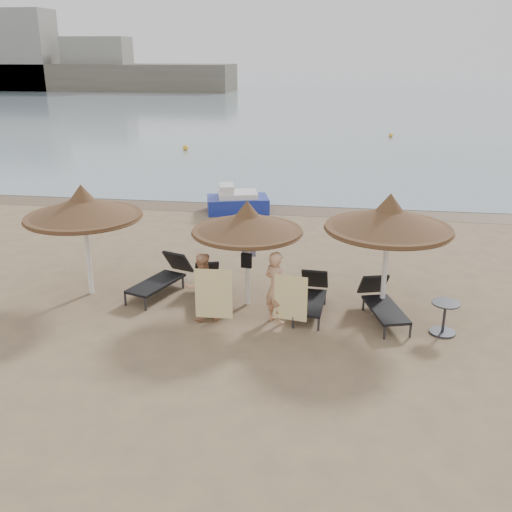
{
  "coord_description": "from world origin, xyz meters",
  "views": [
    {
      "loc": [
        2.13,
        -12.07,
        5.82
      ],
      "look_at": [
        0.17,
        1.2,
        1.0
      ],
      "focal_mm": 40.0,
      "sensor_mm": 36.0,
      "label": 1
    }
  ],
  "objects": [
    {
      "name": "ground",
      "position": [
        0.0,
        0.0,
        0.0
      ],
      "size": [
        160.0,
        160.0,
        0.0
      ],
      "primitive_type": "plane",
      "color": "#8D704F",
      "rests_on": "ground"
    },
    {
      "name": "sea",
      "position": [
        0.0,
        80.0,
        0.01
      ],
      "size": [
        200.0,
        140.0,
        0.03
      ],
      "primitive_type": "cube",
      "color": "slate",
      "rests_on": "ground"
    },
    {
      "name": "wet_sand_strip",
      "position": [
        0.0,
        9.4,
        0.0
      ],
      "size": [
        200.0,
        1.6,
        0.01
      ],
      "primitive_type": "cube",
      "color": "brown",
      "rests_on": "ground"
    },
    {
      "name": "far_shore",
      "position": [
        -25.1,
        77.82,
        2.91
      ],
      "size": [
        150.0,
        54.8,
        12.0
      ],
      "color": "#675F4C",
      "rests_on": "ground"
    },
    {
      "name": "palapa_left",
      "position": [
        -3.99,
        0.57,
        2.26
      ],
      "size": [
        2.86,
        2.86,
        2.83
      ],
      "rotation": [
        0.0,
        0.0,
        0.3
      ],
      "color": "white",
      "rests_on": "ground"
    },
    {
      "name": "palapa_center",
      "position": [
        0.07,
        0.49,
        2.07
      ],
      "size": [
        2.62,
        2.62,
        2.6
      ],
      "rotation": [
        0.0,
        0.0,
        -0.25
      ],
      "color": "white",
      "rests_on": "ground"
    },
    {
      "name": "palapa_right",
      "position": [
        3.28,
        0.54,
        2.29
      ],
      "size": [
        2.9,
        2.9,
        2.88
      ],
      "rotation": [
        0.0,
        0.0,
        0.05
      ],
      "color": "white",
      "rests_on": "ground"
    },
    {
      "name": "lounger_far_left",
      "position": [
        -2.2,
        0.91,
        0.41
      ],
      "size": [
        1.33,
        2.16,
        0.92
      ],
      "rotation": [
        0.0,
        0.0,
        -0.34
      ],
      "color": "#2E2F34",
      "rests_on": "ground"
    },
    {
      "name": "lounger_near_left",
      "position": [
        -0.93,
        0.68,
        0.36
      ],
      "size": [
        1.13,
        1.9,
        0.81
      ],
      "rotation": [
        0.0,
        0.0,
        0.32
      ],
      "color": "#2E2F34",
      "rests_on": "ground"
    },
    {
      "name": "lounger_near_right",
      "position": [
        1.62,
        0.37,
        0.38
      ],
      "size": [
        0.75,
        1.93,
        0.85
      ],
      "rotation": [
        0.0,
        0.0,
        -0.06
      ],
      "color": "#2E2F34",
      "rests_on": "ground"
    },
    {
      "name": "lounger_far_right",
      "position": [
        3.24,
        0.21,
        0.39
      ],
      "size": [
        1.15,
        2.02,
        0.86
      ],
      "rotation": [
        0.0,
        0.0,
        0.28
      ],
      "color": "#2E2F34",
      "rests_on": "ground"
    },
    {
      "name": "side_table",
      "position": [
        4.54,
        -0.39,
        0.34
      ],
      "size": [
        0.6,
        0.6,
        0.73
      ],
      "rotation": [
        0.0,
        0.0,
        -0.04
      ],
      "color": "#2E2F34",
      "rests_on": "ground"
    },
    {
      "name": "person_left",
      "position": [
        -0.83,
        -0.48,
        0.93
      ],
      "size": [
        1.0,
        0.82,
        1.87
      ],
      "primitive_type": "imported",
      "rotation": [
        0.0,
        0.0,
        3.49
      ],
      "color": "tan",
      "rests_on": "ground"
    },
    {
      "name": "person_right",
      "position": [
        0.85,
        -0.39,
        0.99
      ],
      "size": [
        1.08,
        1.01,
        1.98
      ],
      "primitive_type": "imported",
      "rotation": [
        0.0,
        0.0,
        2.53
      ],
      "color": "tan",
      "rests_on": "ground"
    },
    {
      "name": "towel_left",
      "position": [
        -0.48,
        -0.83,
        0.8
      ],
      "size": [
        0.83,
        0.06,
        1.17
      ],
      "rotation": [
        0.0,
        0.0,
        0.04
      ],
      "color": "yellow",
      "rests_on": "ground"
    },
    {
      "name": "towel_right",
      "position": [
        1.2,
        -0.64,
        0.73
      ],
      "size": [
        0.75,
        0.16,
        1.06
      ],
      "rotation": [
        0.0,
        0.0,
        -0.19
      ],
      "color": "yellow",
      "rests_on": "ground"
    },
    {
      "name": "bag_patterned",
      "position": [
        0.07,
        0.67,
        1.38
      ],
      "size": [
        0.35,
        0.23,
        0.42
      ],
      "rotation": [
        0.0,
        0.0,
        0.41
      ],
      "color": "white",
      "rests_on": "ground"
    },
    {
      "name": "bag_dark",
      "position": [
        0.07,
        0.33,
        1.19
      ],
      "size": [
        0.26,
        0.12,
        0.35
      ],
      "rotation": [
        0.0,
        0.0,
        -0.15
      ],
      "color": "black",
      "rests_on": "ground"
    },
    {
      "name": "pedal_boat",
      "position": [
        -1.72,
        8.88,
        0.4
      ],
      "size": [
        2.58,
        1.91,
        1.07
      ],
      "rotation": [
        0.0,
        0.0,
        0.26
      ],
      "color": "navy",
      "rests_on": "ground"
    },
    {
      "name": "buoy_left",
      "position": [
        -7.45,
        22.56,
        0.18
      ],
      "size": [
        0.36,
        0.36,
        0.36
      ],
      "primitive_type": "sphere",
      "color": "gold",
      "rests_on": "ground"
    },
    {
      "name": "buoy_mid",
      "position": [
        5.65,
        30.37,
        0.16
      ],
      "size": [
        0.32,
        0.32,
        0.32
      ],
      "primitive_type": "sphere",
      "color": "gold",
      "rests_on": "ground"
    }
  ]
}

